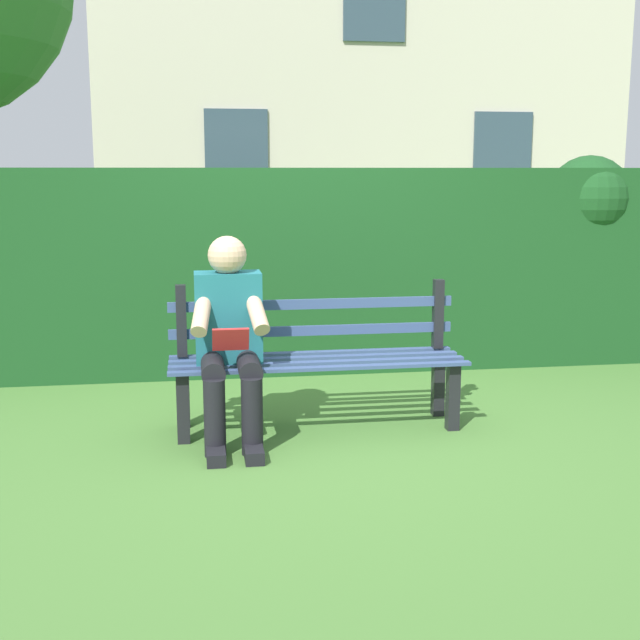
% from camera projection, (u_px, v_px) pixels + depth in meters
% --- Properties ---
extents(ground, '(60.00, 60.00, 0.00)m').
position_uv_depth(ground, '(317.00, 428.00, 4.92)').
color(ground, '#477533').
extents(park_bench, '(1.73, 0.46, 0.85)m').
position_uv_depth(park_bench, '(316.00, 359.00, 4.90)').
color(park_bench, black).
rests_on(park_bench, ground).
extents(person_seated, '(0.44, 0.73, 1.15)m').
position_uv_depth(person_seated, '(230.00, 334.00, 4.64)').
color(person_seated, '#1E6672').
rests_on(person_seated, ground).
extents(hedge_backdrop, '(6.51, 0.81, 1.64)m').
position_uv_depth(hedge_backdrop, '(347.00, 264.00, 6.43)').
color(hedge_backdrop, '#19471E').
rests_on(hedge_backdrop, ground).
extents(building_facade, '(7.95, 2.89, 6.34)m').
position_uv_depth(building_facade, '(354.00, 66.00, 13.19)').
color(building_facade, beige).
rests_on(building_facade, ground).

